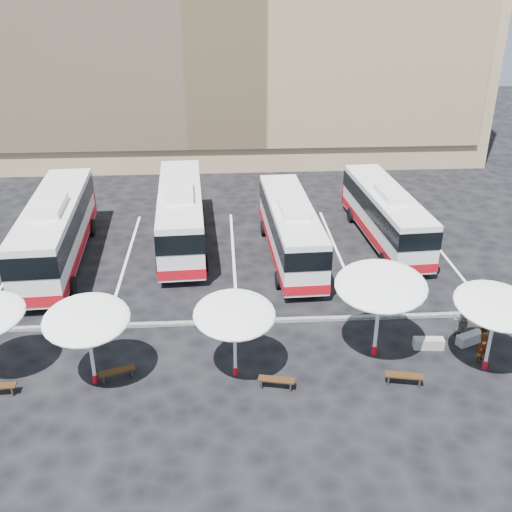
{
  "coord_description": "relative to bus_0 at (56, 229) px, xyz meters",
  "views": [
    {
      "loc": [
        -0.61,
        -23.0,
        14.72
      ],
      "look_at": [
        1.0,
        3.0,
        2.2
      ],
      "focal_mm": 42.0,
      "sensor_mm": 36.0,
      "label": 1
    }
  ],
  "objects": [
    {
      "name": "ground",
      "position": [
        9.63,
        -7.57,
        -1.98
      ],
      "size": [
        120.0,
        120.0,
        0.0
      ],
      "primitive_type": "plane",
      "color": "black",
      "rests_on": "ground"
    },
    {
      "name": "curb_divider",
      "position": [
        9.63,
        -7.07,
        -1.91
      ],
      "size": [
        34.0,
        0.25,
        0.15
      ],
      "primitive_type": "cube",
      "color": "black",
      "rests_on": "ground"
    },
    {
      "name": "bay_lines",
      "position": [
        9.63,
        0.43,
        -1.98
      ],
      "size": [
        24.15,
        12.0,
        0.01
      ],
      "color": "white",
      "rests_on": "ground"
    },
    {
      "name": "bus_0",
      "position": [
        0.0,
        0.0,
        0.0
      ],
      "size": [
        3.34,
        12.35,
        3.88
      ],
      "rotation": [
        0.0,
        0.0,
        0.05
      ],
      "color": "white",
      "rests_on": "ground"
    },
    {
      "name": "bus_1",
      "position": [
        6.66,
        2.13,
        -0.09
      ],
      "size": [
        3.15,
        11.8,
        3.71
      ],
      "rotation": [
        0.0,
        0.0,
        0.05
      ],
      "color": "white",
      "rests_on": "ground"
    },
    {
      "name": "bus_2",
      "position": [
        12.82,
        -0.16,
        -0.22
      ],
      "size": [
        2.86,
        10.98,
        3.46
      ],
      "rotation": [
        0.0,
        0.0,
        0.04
      ],
      "color": "white",
      "rests_on": "ground"
    },
    {
      "name": "bus_3",
      "position": [
        18.66,
        1.73,
        -0.23
      ],
      "size": [
        3.04,
        10.96,
        3.44
      ],
      "rotation": [
        0.0,
        0.0,
        0.07
      ],
      "color": "white",
      "rests_on": "ground"
    },
    {
      "name": "sunshade_1",
      "position": [
        3.88,
        -11.13,
        0.93
      ],
      "size": [
        3.74,
        3.78,
        3.43
      ],
      "rotation": [
        0.0,
        0.0,
        0.16
      ],
      "color": "white",
      "rests_on": "ground"
    },
    {
      "name": "sunshade_2",
      "position": [
        9.41,
        -10.97,
        0.85
      ],
      "size": [
        3.45,
        3.49,
        3.33
      ],
      "rotation": [
        0.0,
        0.0,
        0.09
      ],
      "color": "white",
      "rests_on": "ground"
    },
    {
      "name": "sunshade_3",
      "position": [
        15.3,
        -9.93,
        1.32
      ],
      "size": [
        4.67,
        4.7,
        3.89
      ],
      "rotation": [
        0.0,
        0.0,
        -0.3
      ],
      "color": "white",
      "rests_on": "ground"
    },
    {
      "name": "sunshade_4",
      "position": [
        19.56,
        -11.19,
        0.98
      ],
      "size": [
        4.02,
        4.05,
        3.49
      ],
      "rotation": [
        0.0,
        0.0,
        0.23
      ],
      "color": "white",
      "rests_on": "ground"
    },
    {
      "name": "wood_bench_1",
      "position": [
        4.73,
        -10.96,
        -1.65
      ],
      "size": [
        1.45,
        0.81,
        0.43
      ],
      "rotation": [
        0.0,
        0.0,
        0.33
      ],
      "color": "black",
      "rests_on": "ground"
    },
    {
      "name": "wood_bench_2",
      "position": [
        10.97,
        -11.9,
        -1.65
      ],
      "size": [
        1.46,
        0.67,
        0.43
      ],
      "rotation": [
        0.0,
        0.0,
        -0.22
      ],
      "color": "black",
      "rests_on": "ground"
    },
    {
      "name": "wood_bench_3",
      "position": [
        15.97,
        -11.98,
        -1.64
      ],
      "size": [
        1.52,
        0.68,
        0.45
      ],
      "rotation": [
        0.0,
        0.0,
        -0.2
      ],
      "color": "black",
      "rests_on": "ground"
    },
    {
      "name": "conc_bench_0",
      "position": [
        17.74,
        -9.6,
        -1.74
      ],
      "size": [
        1.31,
        0.52,
        0.48
      ],
      "primitive_type": "cube",
      "rotation": [
        0.0,
        0.0,
        -0.08
      ],
      "color": "gray",
      "rests_on": "ground"
    },
    {
      "name": "conc_bench_1",
      "position": [
        19.65,
        -9.34,
        -1.74
      ],
      "size": [
        1.34,
        0.9,
        0.48
      ],
      "primitive_type": "cube",
      "rotation": [
        0.0,
        0.0,
        0.42
      ],
      "color": "gray",
      "rests_on": "ground"
    },
    {
      "name": "passenger_0",
      "position": [
        19.6,
        -10.66,
        -1.18
      ],
      "size": [
        0.7,
        0.68,
        1.61
      ],
      "primitive_type": "imported",
      "rotation": [
        0.0,
        0.0,
        0.73
      ],
      "color": "black",
      "rests_on": "ground"
    },
    {
      "name": "passenger_1",
      "position": [
        19.45,
        -8.73,
        -1.21
      ],
      "size": [
        0.82,
        0.68,
        1.55
      ],
      "primitive_type": "imported",
      "rotation": [
        0.0,
        0.0,
        3.02
      ],
      "color": "black",
      "rests_on": "ground"
    }
  ]
}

